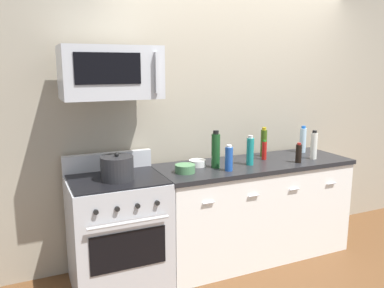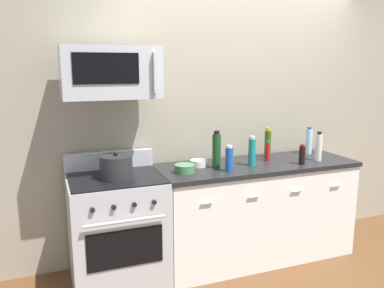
{
  "view_description": "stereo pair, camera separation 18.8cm",
  "coord_description": "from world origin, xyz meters",
  "views": [
    {
      "loc": [
        -1.98,
        -2.99,
        1.8
      ],
      "look_at": [
        -0.66,
        -0.05,
        1.16
      ],
      "focal_mm": 36.66,
      "sensor_mm": 36.0,
      "label": 1
    },
    {
      "loc": [
        -1.81,
        -3.06,
        1.8
      ],
      "look_at": [
        -0.66,
        -0.05,
        1.16
      ],
      "focal_mm": 36.66,
      "sensor_mm": 36.0,
      "label": 2
    }
  ],
  "objects": [
    {
      "name": "bottle_soy_sauce_dark",
      "position": [
        0.36,
        -0.18,
        1.01
      ],
      "size": [
        0.06,
        0.06,
        0.19
      ],
      "color": "black",
      "rests_on": "countertop_slab"
    },
    {
      "name": "bowl_white_ceramic",
      "position": [
        -0.55,
        0.09,
        0.95
      ],
      "size": [
        0.15,
        0.15,
        0.06
      ],
      "color": "white",
      "rests_on": "countertop_slab"
    },
    {
      "name": "bottle_hot_sauce_red",
      "position": [
        0.14,
        0.05,
        1.01
      ],
      "size": [
        0.04,
        0.04,
        0.19
      ],
      "color": "#B21914",
      "rests_on": "countertop_slab"
    },
    {
      "name": "bottle_wine_green",
      "position": [
        -0.43,
        -0.03,
        1.08
      ],
      "size": [
        0.08,
        0.08,
        0.33
      ],
      "color": "#19471E",
      "rests_on": "countertop_slab"
    },
    {
      "name": "bottle_water_clear",
      "position": [
        0.69,
        0.16,
        1.05
      ],
      "size": [
        0.07,
        0.07,
        0.27
      ],
      "color": "silver",
      "rests_on": "countertop_slab"
    },
    {
      "name": "range_oven",
      "position": [
        -1.3,
        0.0,
        0.47
      ],
      "size": [
        0.76,
        0.69,
        1.07
      ],
      "color": "#B7BABF",
      "rests_on": "ground_plane"
    },
    {
      "name": "bottle_vinegar_white",
      "position": [
        0.59,
        -0.12,
        1.05
      ],
      "size": [
        0.06,
        0.06,
        0.28
      ],
      "color": "silver",
      "rests_on": "countertop_slab"
    },
    {
      "name": "ground_plane",
      "position": [
        0.0,
        0.0,
        0.0
      ],
      "size": [
        5.94,
        5.94,
        0.0
      ],
      "primitive_type": "plane",
      "color": "brown"
    },
    {
      "name": "bowl_green_glaze",
      "position": [
        -0.73,
        -0.06,
        0.96
      ],
      "size": [
        0.17,
        0.17,
        0.07
      ],
      "color": "#477A4C",
      "rests_on": "countertop_slab"
    },
    {
      "name": "counter_unit",
      "position": [
        -0.0,
        -0.0,
        0.46
      ],
      "size": [
        1.86,
        0.66,
        0.92
      ],
      "color": "white",
      "rests_on": "ground_plane"
    },
    {
      "name": "back_wall",
      "position": [
        0.0,
        0.41,
        1.35
      ],
      "size": [
        4.95,
        0.1,
        2.7
      ],
      "primitive_type": "cube",
      "color": "#9E937F",
      "rests_on": "ground_plane"
    },
    {
      "name": "stockpot",
      "position": [
        -1.3,
        -0.05,
        1.02
      ],
      "size": [
        0.26,
        0.26,
        0.22
      ],
      "color": "#262628",
      "rests_on": "range_oven"
    },
    {
      "name": "bottle_soda_blue",
      "position": [
        -0.37,
        -0.16,
        1.03
      ],
      "size": [
        0.07,
        0.07,
        0.23
      ],
      "color": "#1E4CA5",
      "rests_on": "countertop_slab"
    },
    {
      "name": "bottle_sparkling_teal",
      "position": [
        -0.1,
        -0.06,
        1.05
      ],
      "size": [
        0.07,
        0.07,
        0.27
      ],
      "color": "#197F7A",
      "rests_on": "countertop_slab"
    },
    {
      "name": "bottle_olive_oil",
      "position": [
        0.21,
        0.17,
        1.06
      ],
      "size": [
        0.06,
        0.06,
        0.29
      ],
      "color": "#385114",
      "rests_on": "countertop_slab"
    },
    {
      "name": "microwave",
      "position": [
        -1.3,
        0.05,
        1.75
      ],
      "size": [
        0.74,
        0.44,
        0.4
      ],
      "color": "#B7BABF"
    }
  ]
}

